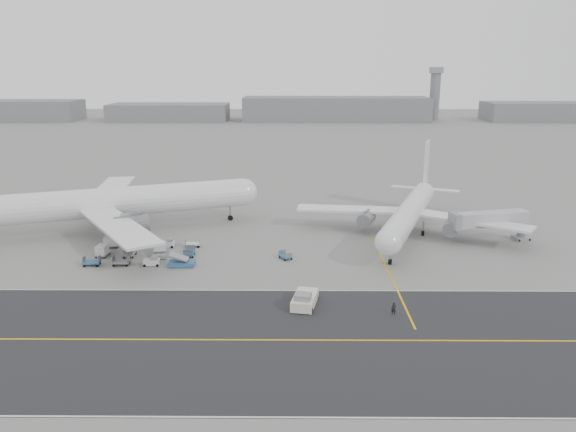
{
  "coord_description": "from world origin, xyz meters",
  "views": [
    {
      "loc": [
        13.99,
        -81.2,
        33.21
      ],
      "look_at": [
        13.29,
        12.0,
        7.86
      ],
      "focal_mm": 35.0,
      "sensor_mm": 36.0,
      "label": 1
    }
  ],
  "objects_px": {
    "ground_crew_a": "(394,309)",
    "jet_bridge": "(490,221)",
    "control_tower": "(435,93)",
    "pushback_tug": "(305,300)",
    "airliner_b": "(410,212)",
    "airliner_a": "(112,202)"
  },
  "relations": [
    {
      "from": "pushback_tug",
      "to": "jet_bridge",
      "type": "xyz_separation_m",
      "value": [
        36.07,
        29.74,
        3.35
      ]
    },
    {
      "from": "jet_bridge",
      "to": "control_tower",
      "type": "bearing_deg",
      "value": 65.76
    },
    {
      "from": "airliner_a",
      "to": "pushback_tug",
      "type": "height_order",
      "value": "airliner_a"
    },
    {
      "from": "control_tower",
      "to": "airliner_a",
      "type": "relative_size",
      "value": 0.53
    },
    {
      "from": "airliner_a",
      "to": "airliner_b",
      "type": "bearing_deg",
      "value": -111.66
    },
    {
      "from": "pushback_tug",
      "to": "ground_crew_a",
      "type": "xyz_separation_m",
      "value": [
        12.12,
        -2.83,
        -0.07
      ]
    },
    {
      "from": "airliner_b",
      "to": "ground_crew_a",
      "type": "bearing_deg",
      "value": -83.41
    },
    {
      "from": "control_tower",
      "to": "jet_bridge",
      "type": "xyz_separation_m",
      "value": [
        -48.14,
        -243.02,
        -11.93
      ]
    },
    {
      "from": "ground_crew_a",
      "to": "jet_bridge",
      "type": "bearing_deg",
      "value": 72.65
    },
    {
      "from": "pushback_tug",
      "to": "jet_bridge",
      "type": "distance_m",
      "value": 46.87
    },
    {
      "from": "airliner_a",
      "to": "airliner_b",
      "type": "distance_m",
      "value": 60.05
    },
    {
      "from": "pushback_tug",
      "to": "jet_bridge",
      "type": "bearing_deg",
      "value": 50.99
    },
    {
      "from": "airliner_a",
      "to": "pushback_tug",
      "type": "xyz_separation_m",
      "value": [
        38.26,
        -36.63,
        -5.13
      ]
    },
    {
      "from": "pushback_tug",
      "to": "jet_bridge",
      "type": "relative_size",
      "value": 0.5
    },
    {
      "from": "control_tower",
      "to": "pushback_tug",
      "type": "relative_size",
      "value": 3.73
    },
    {
      "from": "jet_bridge",
      "to": "ground_crew_a",
      "type": "relative_size",
      "value": 9.25
    },
    {
      "from": "control_tower",
      "to": "ground_crew_a",
      "type": "distance_m",
      "value": 285.28
    },
    {
      "from": "control_tower",
      "to": "pushback_tug",
      "type": "xyz_separation_m",
      "value": [
        -84.21,
        -272.77,
        -15.29
      ]
    },
    {
      "from": "airliner_b",
      "to": "jet_bridge",
      "type": "height_order",
      "value": "airliner_b"
    },
    {
      "from": "pushback_tug",
      "to": "airliner_b",
      "type": "bearing_deg",
      "value": 69.51
    },
    {
      "from": "control_tower",
      "to": "jet_bridge",
      "type": "distance_m",
      "value": 248.03
    },
    {
      "from": "airliner_b",
      "to": "ground_crew_a",
      "type": "relative_size",
      "value": 25.1
    }
  ]
}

